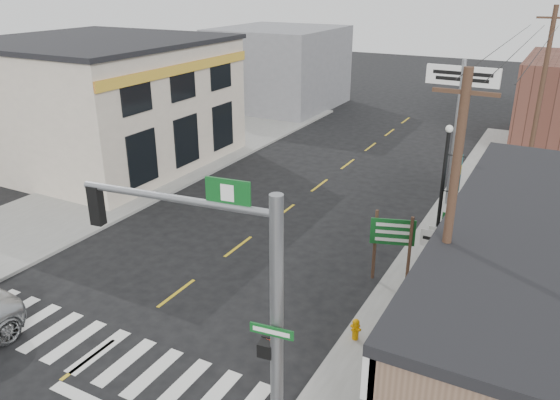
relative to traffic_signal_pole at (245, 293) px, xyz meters
The scene contains 18 objects.
ground 6.70m from the traffic_signal_pole, behind, with size 140.00×140.00×0.00m, color black.
sidewalk_right 14.17m from the traffic_signal_pole, 74.91° to the left, with size 6.00×38.00×0.13m, color gray.
sidewalk_left 19.92m from the traffic_signal_pole, 137.65° to the left, with size 6.00×38.00×0.13m, color gray.
center_line 10.56m from the traffic_signal_pole, 123.69° to the left, with size 0.12×56.00×0.01m, color gold.
crosswalk 6.72m from the traffic_signal_pole, behind, with size 11.00×2.20×0.01m, color silver.
left_building 23.27m from the traffic_signal_pole, 142.47° to the left, with size 12.00×12.00×6.80m, color beige.
bldg_distant_left 36.14m from the traffic_signal_pole, 117.08° to the left, with size 9.00×10.00×6.40m, color slate.
traffic_signal_pole is the anchor object (origin of this frame).
guide_sign 8.40m from the traffic_signal_pole, 84.01° to the left, with size 1.51×0.13×2.64m.
fire_hydrant 5.71m from the traffic_signal_pole, 77.83° to the left, with size 0.22×0.22×0.68m.
ped_crossing_sign 11.32m from the traffic_signal_pole, 75.77° to the left, with size 1.16×0.08×2.98m.
lamp_post 10.76m from the traffic_signal_pole, 79.78° to the left, with size 0.68×0.53×5.24m.
dance_center_sign 16.59m from the traffic_signal_pole, 86.36° to the left, with size 3.16×0.20×6.72m.
bare_tree 8.75m from the traffic_signal_pole, 54.70° to the left, with size 2.19×2.19×4.37m.
shrub_front 5.86m from the traffic_signal_pole, 45.92° to the left, with size 1.35×1.35×1.01m, color #1B3B1E.
shrub_back 9.79m from the traffic_signal_pole, 64.03° to the left, with size 1.16×1.16×0.87m, color black.
utility_pole_near 5.05m from the traffic_signal_pole, 48.33° to the left, with size 1.43×0.21×8.21m.
utility_pole_far 21.30m from the traffic_signal_pole, 79.03° to the left, with size 1.54×0.23×8.83m.
Camera 1 is at (10.79, -8.61, 10.06)m, focal length 35.00 mm.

